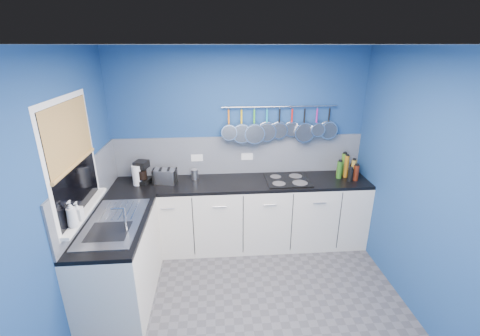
{
  "coord_description": "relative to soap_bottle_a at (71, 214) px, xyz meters",
  "views": [
    {
      "loc": [
        -0.31,
        -2.53,
        2.5
      ],
      "look_at": [
        -0.05,
        0.75,
        1.25
      ],
      "focal_mm": 24.37,
      "sensor_mm": 36.0,
      "label": 1
    }
  ],
  "objects": [
    {
      "name": "floor",
      "position": [
        1.53,
        0.01,
        -1.18
      ],
      "size": [
        3.2,
        3.0,
        0.02
      ],
      "primitive_type": "cube",
      "color": "#47474C",
      "rests_on": "ground"
    },
    {
      "name": "ceiling",
      "position": [
        1.53,
        0.01,
        1.34
      ],
      "size": [
        3.2,
        3.0,
        0.02
      ],
      "primitive_type": "cube",
      "color": "white",
      "rests_on": "ground"
    },
    {
      "name": "wall_back",
      "position": [
        1.53,
        1.52,
        0.08
      ],
      "size": [
        3.2,
        0.02,
        2.5
      ],
      "primitive_type": "cube",
      "color": "navy",
      "rests_on": "ground"
    },
    {
      "name": "wall_left",
      "position": [
        -0.08,
        0.01,
        0.08
      ],
      "size": [
        0.02,
        3.0,
        2.5
      ],
      "primitive_type": "cube",
      "color": "navy",
      "rests_on": "ground"
    },
    {
      "name": "wall_right",
      "position": [
        3.14,
        0.01,
        0.08
      ],
      "size": [
        0.02,
        3.0,
        2.5
      ],
      "primitive_type": "cube",
      "color": "navy",
      "rests_on": "ground"
    },
    {
      "name": "backsplash_back",
      "position": [
        1.53,
        1.5,
        -0.02
      ],
      "size": [
        3.2,
        0.02,
        0.5
      ],
      "primitive_type": "cube",
      "color": "gray",
      "rests_on": "wall_back"
    },
    {
      "name": "backsplash_left",
      "position": [
        -0.06,
        0.61,
        -0.02
      ],
      "size": [
        0.02,
        1.8,
        0.5
      ],
      "primitive_type": "cube",
      "color": "gray",
      "rests_on": "wall_left"
    },
    {
      "name": "cabinet_run_back",
      "position": [
        1.53,
        1.21,
        -0.74
      ],
      "size": [
        3.2,
        0.6,
        0.86
      ],
      "primitive_type": "cube",
      "color": "silver",
      "rests_on": "ground"
    },
    {
      "name": "worktop_back",
      "position": [
        1.53,
        1.21,
        -0.29
      ],
      "size": [
        3.2,
        0.6,
        0.04
      ],
      "primitive_type": "cube",
      "color": "black",
      "rests_on": "cabinet_run_back"
    },
    {
      "name": "cabinet_run_left",
      "position": [
        0.23,
        0.31,
        -0.74
      ],
      "size": [
        0.6,
        1.2,
        0.86
      ],
      "primitive_type": "cube",
      "color": "silver",
      "rests_on": "ground"
    },
    {
      "name": "worktop_left",
      "position": [
        0.23,
        0.31,
        -0.29
      ],
      "size": [
        0.6,
        1.2,
        0.04
      ],
      "primitive_type": "cube",
      "color": "black",
      "rests_on": "cabinet_run_left"
    },
    {
      "name": "window_frame",
      "position": [
        -0.05,
        0.31,
        0.38
      ],
      "size": [
        0.01,
        1.0,
        1.1
      ],
      "primitive_type": "cube",
      "color": "white",
      "rests_on": "wall_left"
    },
    {
      "name": "window_glass",
      "position": [
        -0.04,
        0.31,
        0.38
      ],
      "size": [
        0.01,
        0.9,
        1.0
      ],
      "primitive_type": "cube",
      "color": "black",
      "rests_on": "wall_left"
    },
    {
      "name": "bamboo_blind",
      "position": [
        -0.03,
        0.31,
        0.61
      ],
      "size": [
        0.01,
        0.9,
        0.55
      ],
      "primitive_type": "cube",
      "color": "#AD7C3B",
      "rests_on": "wall_left"
    },
    {
      "name": "window_sill",
      "position": [
        -0.02,
        0.31,
        -0.13
      ],
      "size": [
        0.1,
        0.98,
        0.03
      ],
      "primitive_type": "cube",
      "color": "white",
      "rests_on": "wall_left"
    },
    {
      "name": "sink_unit",
      "position": [
        0.23,
        0.31,
        -0.27
      ],
      "size": [
        0.5,
        0.95,
        0.01
      ],
      "primitive_type": "cube",
      "color": "silver",
      "rests_on": "worktop_left"
    },
    {
      "name": "mixer_tap",
      "position": [
        0.39,
        0.13,
        -0.14
      ],
      "size": [
        0.12,
        0.08,
        0.26
      ],
      "primitive_type": null,
      "color": "silver",
      "rests_on": "worktop_left"
    },
    {
      "name": "socket_left",
      "position": [
        0.98,
        1.48,
        -0.04
      ],
      "size": [
        0.15,
        0.01,
        0.09
      ],
      "primitive_type": "cube",
      "color": "white",
      "rests_on": "backsplash_back"
    },
    {
      "name": "socket_right",
      "position": [
        1.63,
        1.48,
        -0.04
      ],
      "size": [
        0.15,
        0.01,
        0.09
      ],
      "primitive_type": "cube",
      "color": "white",
      "rests_on": "backsplash_back"
    },
    {
      "name": "pot_rail",
      "position": [
        2.03,
        1.46,
        0.61
      ],
      "size": [
        1.45,
        0.02,
        0.02
      ],
      "primitive_type": "cylinder",
      "rotation": [
        0.0,
        1.57,
        0.0
      ],
      "color": "silver",
      "rests_on": "wall_back"
    },
    {
      "name": "soap_bottle_a",
      "position": [
        0.0,
        0.0,
        0.0
      ],
      "size": [
        0.09,
        0.09,
        0.24
      ],
      "primitive_type": "imported",
      "rotation": [
        0.0,
        0.0,
        0.01
      ],
      "color": "white",
      "rests_on": "window_sill"
    },
    {
      "name": "soap_bottle_b",
      "position": [
        0.0,
        0.11,
        -0.03
      ],
      "size": [
        0.08,
        0.08,
        0.17
      ],
      "primitive_type": "imported",
      "rotation": [
        0.0,
        0.0,
        -0.03
      ],
      "color": "white",
      "rests_on": "window_sill"
    },
    {
      "name": "paper_towel",
      "position": [
        0.27,
        1.21,
        -0.15
      ],
      "size": [
        0.12,
        0.12,
        0.24
      ],
      "primitive_type": "cylinder",
      "rotation": [
        0.0,
        0.0,
        -0.12
      ],
      "color": "white",
      "rests_on": "worktop_back"
    },
    {
      "name": "coffee_maker",
      "position": [
        0.32,
        1.24,
        -0.13
      ],
      "size": [
        0.2,
        0.22,
        0.28
      ],
      "primitive_type": null,
      "rotation": [
        0.0,
        0.0,
        -0.31
      ],
      "color": "black",
      "rests_on": "worktop_back"
    },
    {
      "name": "toaster",
      "position": [
        0.6,
        1.24,
        -0.18
      ],
      "size": [
        0.3,
        0.22,
        0.18
      ],
      "primitive_type": "cube",
      "rotation": [
        0.0,
        0.0,
        -0.24
      ],
      "color": "silver",
      "rests_on": "worktop_back"
    },
    {
      "name": "canister",
      "position": [
        0.95,
        1.34,
        -0.21
      ],
      "size": [
        0.09,
        0.09,
        0.13
      ],
      "primitive_type": "cylinder",
      "rotation": [
        0.0,
        0.0,
        -0.01
      ],
      "color": "silver",
      "rests_on": "worktop_back"
    },
    {
      "name": "hob",
      "position": [
        2.11,
        1.19,
        -0.26
      ],
      "size": [
        0.54,
        0.47,
        0.01
      ],
      "primitive_type": "cube",
      "color": "black",
      "rests_on": "worktop_back"
    },
    {
      "name": "pan_0",
      "position": [
        1.4,
        1.45,
        0.42
      ],
      "size": [
        0.2,
        0.13,
        0.39
      ],
      "primitive_type": null,
      "color": "silver",
      "rests_on": "pot_rail"
    },
    {
      "name": "pan_1",
      "position": [
        1.55,
        1.45,
        0.39
      ],
      "size": [
        0.24,
        0.11,
        0.43
      ],
      "primitive_type": null,
      "color": "silver",
      "rests_on": "pot_rail"
    },
    {
      "name": "pan_2",
      "position": [
        1.71,
        1.45,
        0.39
      ],
      "size": [
        0.26,
        0.11,
        0.45
      ],
      "primitive_type": null,
      "color": "silver",
      "rests_on": "pot_rail"
    },
    {
      "name": "pan_3",
      "position": [
        1.87,
        1.45,
        0.39
      ],
      "size": [
        0.24,
        0.07,
        0.43
      ],
      "primitive_type": null,
      "color": "silver",
      "rests_on": "pot_rail"
    },
    {
      "name": "pan_4",
      "position": [
        2.03,
        1.45,
        0.41
      ],
      "size": [
        0.22,
        0.06,
        0.41
      ],
      "primitive_type": null,
      "color": "silver",
      "rests_on": "pot_rail"
    },
    {
      "name": "pan_5",
      "position": [
        2.19,
        1.45,
        0.42
      ],
      "size": [
        0.19,
        0.06,
        0.38
      ],
      "primitive_type": null,
      "color": "silver",
      "rests_on": "pot_rail"
    },
    {
      "name": "pan_6",
      "position": [
        2.35,
        1.45,
        0.39
      ],
      "size": [
        0.26,
        0.09,
        0.45
      ],
      "primitive_type": null,
      "color": "silver",
      "rests_on": "pot_rail"
    },
    {
      "name": "pan_7",
      "position": [
        2.51,
        1.45,
        0.43
      ],
      "size": [
        0.18,
        0.12,
        0.37
      ],
      "primitive_type": null,
      "color": "silver",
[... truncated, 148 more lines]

